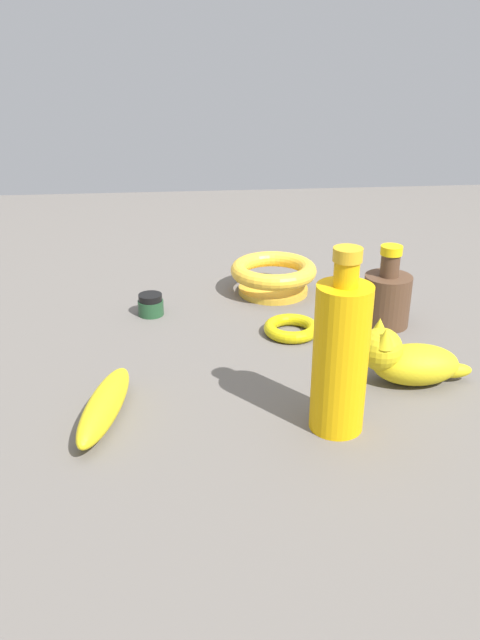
{
  "coord_description": "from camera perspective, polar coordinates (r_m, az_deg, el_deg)",
  "views": [
    {
      "loc": [
        0.83,
        -0.08,
        0.42
      ],
      "look_at": [
        0.0,
        0.0,
        0.04
      ],
      "focal_mm": 35.88,
      "sensor_mm": 36.0,
      "label": 1
    }
  ],
  "objects": [
    {
      "name": "bottle_tall",
      "position": [
        0.72,
        8.95,
        -3.13
      ],
      "size": [
        0.06,
        0.06,
        0.22
      ],
      "color": "#E2A208",
      "rests_on": "ground"
    },
    {
      "name": "banana",
      "position": [
        0.78,
        -11.99,
        -7.46
      ],
      "size": [
        0.17,
        0.07,
        0.04
      ],
      "primitive_type": "ellipsoid",
      "rotation": [
        0.0,
        0.0,
        2.94
      ],
      "color": "yellow",
      "rests_on": "ground"
    },
    {
      "name": "bangle",
      "position": [
        0.97,
        4.6,
        -0.74
      ],
      "size": [
        0.08,
        0.08,
        0.02
      ],
      "primitive_type": "torus",
      "color": "#BAA90D",
      "rests_on": "ground"
    },
    {
      "name": "bottle_short",
      "position": [
        1.01,
        12.96,
        2.02
      ],
      "size": [
        0.07,
        0.07,
        0.13
      ],
      "color": "#4D3322",
      "rests_on": "ground"
    },
    {
      "name": "ground",
      "position": [
        0.94,
        0.0,
        -2.31
      ],
      "size": [
        2.0,
        2.0,
        0.0
      ],
      "primitive_type": "plane",
      "color": "#5B5651"
    },
    {
      "name": "nail_polish_jar",
      "position": [
        1.04,
        -7.97,
        1.37
      ],
      "size": [
        0.04,
        0.04,
        0.04
      ],
      "color": "#1F4527",
      "rests_on": "ground"
    },
    {
      "name": "bowl",
      "position": [
        1.12,
        3.0,
        4.12
      ],
      "size": [
        0.15,
        0.15,
        0.06
      ],
      "color": "gold",
      "rests_on": "ground"
    },
    {
      "name": "cat_figurine",
      "position": [
        0.85,
        14.51,
        -3.36
      ],
      "size": [
        0.07,
        0.15,
        0.09
      ],
      "color": "gold",
      "rests_on": "ground"
    }
  ]
}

